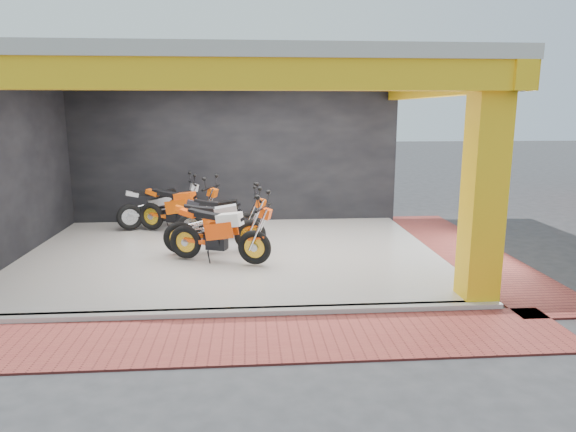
# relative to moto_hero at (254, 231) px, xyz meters

# --- Properties ---
(ground) EXTENTS (80.00, 80.00, 0.00)m
(ground) POSITION_rel_moto_hero_xyz_m (-0.44, -1.06, -0.74)
(ground) COLOR #2D2D30
(ground) RESTS_ON ground
(showroom_floor) EXTENTS (8.00, 6.00, 0.10)m
(showroom_floor) POSITION_rel_moto_hero_xyz_m (-0.44, 0.94, -0.69)
(showroom_floor) COLOR silver
(showroom_floor) RESTS_ON ground
(showroom_ceiling) EXTENTS (8.40, 6.40, 0.20)m
(showroom_ceiling) POSITION_rel_moto_hero_xyz_m (-0.44, 0.94, 2.86)
(showroom_ceiling) COLOR beige
(showroom_ceiling) RESTS_ON corner_column
(back_wall) EXTENTS (8.20, 0.20, 3.50)m
(back_wall) POSITION_rel_moto_hero_xyz_m (-0.44, 4.04, 1.01)
(back_wall) COLOR black
(back_wall) RESTS_ON ground
(left_wall) EXTENTS (0.20, 6.20, 3.50)m
(left_wall) POSITION_rel_moto_hero_xyz_m (-4.54, 0.94, 1.01)
(left_wall) COLOR black
(left_wall) RESTS_ON ground
(corner_column) EXTENTS (0.50, 0.50, 3.50)m
(corner_column) POSITION_rel_moto_hero_xyz_m (3.31, -1.81, 1.01)
(corner_column) COLOR yellow
(corner_column) RESTS_ON ground
(header_beam_front) EXTENTS (8.40, 0.30, 0.40)m
(header_beam_front) POSITION_rel_moto_hero_xyz_m (-0.44, -2.06, 2.56)
(header_beam_front) COLOR yellow
(header_beam_front) RESTS_ON corner_column
(header_beam_right) EXTENTS (0.30, 6.40, 0.40)m
(header_beam_right) POSITION_rel_moto_hero_xyz_m (3.56, 0.94, 2.56)
(header_beam_right) COLOR yellow
(header_beam_right) RESTS_ON corner_column
(floor_kerb) EXTENTS (8.00, 0.20, 0.10)m
(floor_kerb) POSITION_rel_moto_hero_xyz_m (-0.44, -2.08, -0.69)
(floor_kerb) COLOR silver
(floor_kerb) RESTS_ON ground
(paver_front) EXTENTS (9.00, 1.40, 0.03)m
(paver_front) POSITION_rel_moto_hero_xyz_m (-0.44, -2.86, -0.73)
(paver_front) COLOR maroon
(paver_front) RESTS_ON ground
(paver_right) EXTENTS (1.40, 7.00, 0.03)m
(paver_right) POSITION_rel_moto_hero_xyz_m (4.36, 0.94, -0.73)
(paver_right) COLOR maroon
(paver_right) RESTS_ON ground
(moto_hero) EXTENTS (2.24, 1.47, 1.29)m
(moto_hero) POSITION_rel_moto_hero_xyz_m (0.00, 0.00, 0.00)
(moto_hero) COLOR #FF490A
(moto_hero) RESTS_ON showroom_floor
(moto_row_a) EXTENTS (2.15, 0.92, 1.28)m
(moto_row_a) POSITION_rel_moto_hero_xyz_m (-0.07, 0.93, -0.00)
(moto_row_a) COLOR #EC5309
(moto_row_a) RESTS_ON showroom_floor
(moto_row_b) EXTENTS (1.92, 0.76, 1.16)m
(moto_row_b) POSITION_rel_moto_hero_xyz_m (-0.11, 1.97, -0.06)
(moto_row_b) COLOR black
(moto_row_b) RESTS_ON showroom_floor
(moto_row_c) EXTENTS (2.26, 1.54, 1.30)m
(moto_row_c) POSITION_rel_moto_hero_xyz_m (-1.08, 2.40, 0.01)
(moto_row_c) COLOR #DB4E09
(moto_row_c) RESTS_ON showroom_floor
(moto_row_d) EXTENTS (2.16, 1.33, 1.24)m
(moto_row_d) POSITION_rel_moto_hero_xyz_m (-1.59, 3.37, -0.02)
(moto_row_d) COLOR #A1A5A9
(moto_row_d) RESTS_ON showroom_floor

